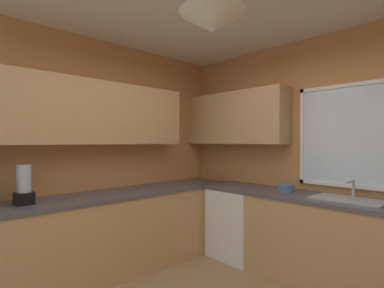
% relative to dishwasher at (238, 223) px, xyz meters
% --- Properties ---
extents(room_shell, '(4.05, 3.98, 2.75)m').
position_rel_dishwasher_xyz_m(room_shell, '(0.62, -1.12, 1.37)').
color(room_shell, '#C6844C').
rests_on(room_shell, ground_plane).
extents(counter_run_left, '(0.65, 3.59, 0.91)m').
position_rel_dishwasher_xyz_m(counter_run_left, '(-0.66, -1.59, 0.02)').
color(counter_run_left, tan).
rests_on(counter_run_left, ground_plane).
extents(counter_run_back, '(3.14, 0.65, 0.91)m').
position_rel_dishwasher_xyz_m(counter_run_back, '(1.21, 0.03, 0.02)').
color(counter_run_back, tan).
rests_on(counter_run_back, ground_plane).
extents(dishwasher, '(0.60, 0.60, 0.86)m').
position_rel_dishwasher_xyz_m(dishwasher, '(0.00, 0.00, 0.00)').
color(dishwasher, white).
rests_on(dishwasher, ground_plane).
extents(sink_assembly, '(0.63, 0.40, 0.19)m').
position_rel_dishwasher_xyz_m(sink_assembly, '(1.30, 0.04, 0.49)').
color(sink_assembly, '#9EA0A5').
rests_on(sink_assembly, counter_run_back).
extents(bowl, '(0.17, 0.17, 0.09)m').
position_rel_dishwasher_xyz_m(bowl, '(0.65, 0.03, 0.52)').
color(bowl, '#4C7099').
rests_on(bowl, counter_run_back).
extents(blender_appliance, '(0.15, 0.15, 0.36)m').
position_rel_dishwasher_xyz_m(blender_appliance, '(-0.66, -2.30, 0.64)').
color(blender_appliance, black).
rests_on(blender_appliance, counter_run_left).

